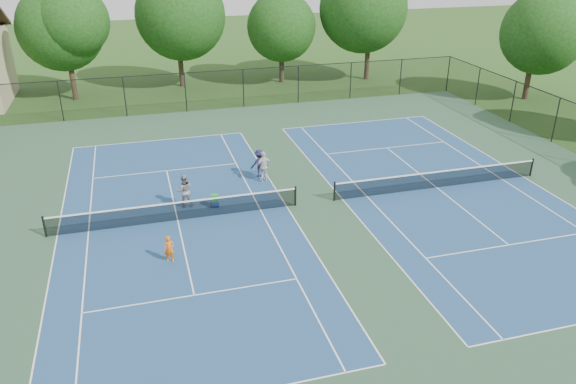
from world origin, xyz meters
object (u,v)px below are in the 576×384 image
object	(u,v)px
tree_back_c	(281,21)
child_player	(169,249)
tree_back_b	(176,10)
tree_back_a	(64,24)
bystander_b	(259,163)
tree_side_e	(537,27)
ball_hopper	(214,198)
instructor	(184,191)
bystander_a	(264,166)
tree_back_d	(371,3)
ball_crate	(215,204)

from	to	relation	value
tree_back_c	child_player	distance (m)	31.71
tree_back_b	tree_back_c	xyz separation A→B (m)	(9.00, -1.00, -1.11)
tree_back_a	bystander_b	bearing A→B (deg)	-60.92
tree_side_e	ball_hopper	world-z (taller)	tree_side_e
instructor	bystander_a	size ratio (longest dim) A/B	0.99
instructor	tree_back_b	bearing A→B (deg)	-94.38
tree_back_a	bystander_b	xyz separation A→B (m)	(11.05, -19.87, -5.23)
tree_back_b	instructor	size ratio (longest dim) A/B	5.73
tree_back_b	instructor	distance (m)	25.32
bystander_b	ball_hopper	bearing A→B (deg)	36.04
tree_back_d	tree_side_e	distance (m)	14.18
tree_side_e	instructor	world-z (taller)	tree_side_e
bystander_a	instructor	bearing A→B (deg)	6.57
bystander_b	instructor	bearing A→B (deg)	20.91
child_player	instructor	distance (m)	5.27
tree_back_a	tree_back_b	bearing A→B (deg)	12.53
tree_back_c	bystander_a	size ratio (longest dim) A/B	4.76
tree_side_e	ball_crate	xyz separation A→B (m)	(-28.03, -13.03, -5.65)
tree_back_b	tree_side_e	bearing A→B (deg)	-23.96
bystander_a	tree_back_c	bearing A→B (deg)	-124.44
tree_back_b	child_player	xyz separation A→B (m)	(-3.66, -29.66, -5.99)
instructor	ball_crate	world-z (taller)	instructor
tree_side_e	bystander_a	bearing A→B (deg)	-156.99
tree_back_b	ball_hopper	size ratio (longest dim) A/B	27.57
instructor	bystander_b	xyz separation A→B (m)	(4.50, 2.67, -0.06)
tree_back_c	tree_back_b	bearing A→B (deg)	173.66
tree_back_c	tree_side_e	world-z (taller)	tree_side_e
ball_crate	tree_back_c	bearing A→B (deg)	67.35
tree_back_d	bystander_b	distance (m)	25.58
child_player	instructor	xyz separation A→B (m)	(1.21, 5.12, 0.27)
instructor	bystander_a	xyz separation A→B (m)	(4.59, 1.98, 0.01)
bystander_a	ball_hopper	world-z (taller)	bystander_a
tree_back_d	instructor	bearing A→B (deg)	-130.80
tree_back_a	tree_back_c	distance (m)	18.04
child_player	instructor	size ratio (longest dim) A/B	0.69
tree_back_b	tree_back_c	bearing A→B (deg)	-6.34
instructor	ball_crate	xyz separation A→B (m)	(1.43, -0.49, -0.71)
tree_back_d	bystander_b	size ratio (longest dim) A/B	6.39
bystander_a	bystander_b	world-z (taller)	bystander_a
bystander_b	ball_crate	xyz separation A→B (m)	(-3.07, -3.16, -0.65)
tree_side_e	bystander_b	size ratio (longest dim) A/B	5.47
instructor	ball_crate	bearing A→B (deg)	162.31
tree_back_a	bystander_a	bearing A→B (deg)	-61.56
tree_back_c	tree_side_e	xyz separation A→B (m)	(18.00, -11.00, 0.33)
bystander_b	ball_hopper	distance (m)	4.42
tree_back_d	instructor	distance (m)	30.36
ball_crate	bystander_a	bearing A→B (deg)	38.04
tree_back_a	tree_back_b	size ratio (longest dim) A/B	0.91
tree_back_a	ball_crate	xyz separation A→B (m)	(7.97, -23.03, -5.88)
tree_back_d	tree_side_e	xyz separation A→B (m)	(10.00, -10.00, -1.02)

